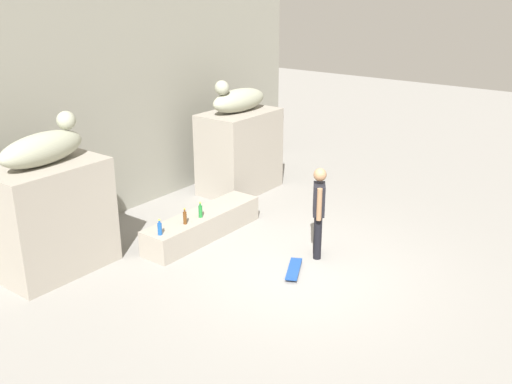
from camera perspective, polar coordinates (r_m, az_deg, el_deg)
The scene contains 12 objects.
ground_plane at distance 10.11m, azimuth 4.22°, elevation -7.59°, with size 40.00×40.00×0.00m, color gray.
facade_wall at distance 12.38m, azimuth -14.61°, elevation 10.39°, with size 11.43×0.60×5.47m, color gray.
pedestal_left at distance 10.29m, azimuth -19.60°, elevation -2.44°, with size 1.86×1.18×1.90m, color gray.
pedestal_right at distance 13.49m, azimuth -1.64°, elevation 4.02°, with size 1.86×1.18×1.90m, color gray.
statue_reclining_left at distance 9.93m, azimuth -20.27°, elevation 4.22°, with size 1.66×0.75×0.78m.
statue_reclining_right at distance 13.17m, azimuth -1.80°, elevation 9.15°, with size 1.63×0.65×0.78m.
ledge_block at distance 11.24m, azimuth -5.27°, elevation -3.26°, with size 2.72×0.64×0.49m, color gray.
skater at distance 10.21m, azimuth 6.23°, elevation -1.66°, with size 0.47×0.36×1.67m.
skateboard at distance 9.96m, azimuth 3.77°, elevation -7.62°, with size 0.80×0.54×0.08m.
bottle_blue at distance 10.27m, azimuth -9.51°, elevation -3.59°, with size 0.08×0.08×0.29m.
bottle_brown at distance 10.65m, azimuth -7.06°, elevation -2.52°, with size 0.07×0.07×0.31m.
bottle_green at distance 10.92m, azimuth -5.52°, elevation -1.90°, with size 0.07×0.07×0.30m.
Camera 1 is at (-7.54, -4.82, 4.70)m, focal length 40.38 mm.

